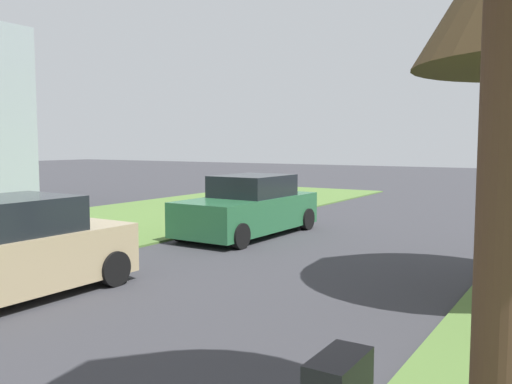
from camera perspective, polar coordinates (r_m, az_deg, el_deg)
name	(u,v)px	position (r m, az deg, el deg)	size (l,w,h in m)	color
parked_sedan_green	(249,208)	(14.22, -0.73, -1.67)	(1.99, 4.42, 1.57)	#28663D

